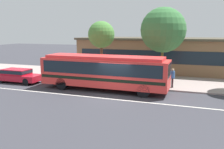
{
  "coord_description": "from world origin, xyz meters",
  "views": [
    {
      "loc": [
        5.67,
        -16.48,
        4.88
      ],
      "look_at": [
        -0.74,
        1.87,
        1.3
      ],
      "focal_mm": 38.08,
      "sensor_mm": 36.0,
      "label": 1
    }
  ],
  "objects": [
    {
      "name": "lane_stripe_center",
      "position": [
        0.0,
        -0.8,
        0.0
      ],
      "size": [
        56.0,
        0.16,
        0.01
      ],
      "primitive_type": "cube",
      "color": "silver",
      "rests_on": "ground_plane"
    },
    {
      "name": "pedestrian_walking_along_curb",
      "position": [
        -3.95,
        3.68,
        1.08
      ],
      "size": [
        0.43,
        0.43,
        1.65
      ],
      "color": "navy",
      "rests_on": "sidewalk_slab"
    },
    {
      "name": "ground_plane",
      "position": [
        0.0,
        0.0,
        0.0
      ],
      "size": [
        120.0,
        120.0,
        0.0
      ],
      "primitive_type": "plane",
      "color": "#38383F"
    },
    {
      "name": "street_tree_near_stop",
      "position": [
        -3.23,
        5.76,
        4.47
      ],
      "size": [
        2.65,
        2.65,
        5.73
      ],
      "color": "brown",
      "rests_on": "sidewalk_slab"
    },
    {
      "name": "sidewalk_slab",
      "position": [
        0.0,
        6.93,
        0.06
      ],
      "size": [
        60.0,
        8.0,
        0.12
      ],
      "primitive_type": "cube",
      "color": "#A4928D",
      "rests_on": "ground_plane"
    },
    {
      "name": "pedestrian_waiting_near_sign",
      "position": [
        4.01,
        3.86,
        1.07
      ],
      "size": [
        0.42,
        0.42,
        1.63
      ],
      "color": "#3E2D32",
      "rests_on": "sidewalk_slab"
    },
    {
      "name": "street_tree_mid_block",
      "position": [
        2.81,
        5.88,
        4.95
      ],
      "size": [
        4.13,
        4.13,
        6.9
      ],
      "color": "brown",
      "rests_on": "sidewalk_slab"
    },
    {
      "name": "bus_stop_sign",
      "position": [
        2.58,
        3.47,
        1.79
      ],
      "size": [
        0.11,
        0.44,
        2.62
      ],
      "color": "gray",
      "rests_on": "sidewalk_slab"
    },
    {
      "name": "sedan_behind_bus",
      "position": [
        -10.24,
        1.63,
        0.72
      ],
      "size": [
        4.49,
        1.78,
        1.29
      ],
      "color": "red",
      "rests_on": "ground_plane"
    },
    {
      "name": "transit_bus",
      "position": [
        -1.33,
        1.58,
        1.67
      ],
      "size": [
        10.65,
        2.65,
        2.88
      ],
      "color": "#EB3834",
      "rests_on": "ground_plane"
    },
    {
      "name": "station_building",
      "position": [
        1.06,
        12.53,
        2.05
      ],
      "size": [
        18.23,
        6.94,
        4.07
      ],
      "color": "brown",
      "rests_on": "ground_plane"
    }
  ]
}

